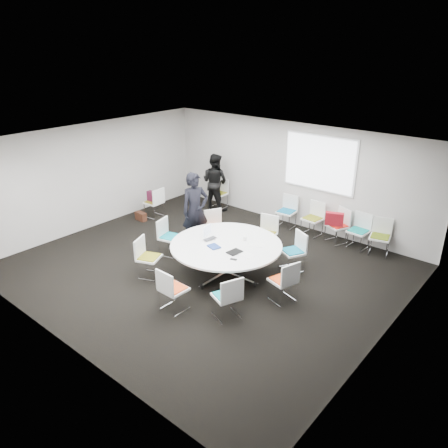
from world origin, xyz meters
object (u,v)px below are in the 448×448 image
Objects in this scene: chair_back_a at (286,217)px; chair_ring_b at (293,259)px; chair_ring_a at (283,288)px; brown_bag at (141,216)px; chair_ring_e at (170,244)px; maroon_bag at (153,197)px; person_main at (195,211)px; cup at (245,238)px; chair_ring_c at (266,241)px; chair_ring_d at (216,234)px; chair_back_d at (358,238)px; conference_table at (226,251)px; chair_back_c at (337,232)px; laptop at (211,240)px; chair_back_e at (379,244)px; chair_ring_g at (174,297)px; person_back at (215,182)px; chair_spare_left at (155,208)px; chair_person_back at (219,199)px; chair_back_b at (312,225)px; chair_ring_h at (227,304)px; chair_ring_f at (149,265)px.

chair_ring_b is at bearing 121.43° from chair_back_a.
chair_ring_a is 2.44× the size of brown_bag.
maroon_bag is at bearing -137.26° from chair_ring_e.
cup is (1.66, -0.21, -0.17)m from person_main.
chair_ring_b is 2.44× the size of brown_bag.
chair_ring_c is at bearing 100.78° from chair_back_a.
chair_back_d is at bearing 154.13° from chair_ring_d.
chair_back_c reaches higher than conference_table.
chair_ring_d is at bearing 45.18° from laptop.
chair_ring_c is 3.91m from brown_bag.
chair_ring_b is at bearing 47.73° from conference_table.
person_main is at bearing 157.50° from conference_table.
chair_back_e reaches higher than laptop.
person_back reaches higher than chair_ring_g.
chair_spare_left is at bearing 25.14° from chair_ring_b.
chair_spare_left is at bearing 95.02° from person_main.
chair_ring_c and chair_ring_d have the same top height.
chair_ring_b is 1.00× the size of chair_ring_g.
chair_back_c is at bearing 24.53° from chair_ring_a.
conference_table is 2.71× the size of chair_back_e.
conference_table is 1.26× the size of person_main.
chair_ring_c is 1.00× the size of chair_spare_left.
chair_ring_c is 1.67m from laptop.
chair_person_back is (-2.41, -0.04, 0.00)m from chair_back_a.
chair_back_c is at bearing -16.51° from laptop.
chair_person_back is (-3.21, -0.04, 0.00)m from chair_back_b.
chair_ring_d is at bearing 59.52° from chair_back_b.
chair_ring_d is at bearing 142.29° from chair_ring_e.
chair_person_back is at bearing 62.51° from maroon_bag.
person_main is 1.31m from laptop.
laptop is (3.37, -1.33, 0.47)m from chair_spare_left.
chair_ring_b is 1.18m from cup.
chair_ring_e is 2.51m from chair_spare_left.
conference_table is 2.71× the size of chair_back_b.
laptop is at bearing -99.99° from person_main.
chair_person_back is (-2.83, 1.55, 0.00)m from chair_ring_c.
chair_ring_a is 1.00× the size of chair_back_e.
chair_ring_c and chair_ring_h have the same top height.
chair_ring_f is at bearing -43.45° from maroon_bag.
chair_back_e is (1.08, 0.01, 0.00)m from chair_back_c.
chair_ring_c reaches higher than laptop.
person_back is 19.01× the size of cup.
person_back is (0.00, -0.17, 0.58)m from chair_person_back.
chair_ring_b and chair_back_c have the same top height.
chair_ring_e and chair_ring_f have the same top height.
chair_spare_left reaches higher than cup.
laptop is (-2.01, -3.15, 0.47)m from chair_back_d.
chair_ring_a and chair_back_c have the same top height.
chair_ring_e is 2.20× the size of maroon_bag.
chair_ring_f is 1.00× the size of chair_back_e.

